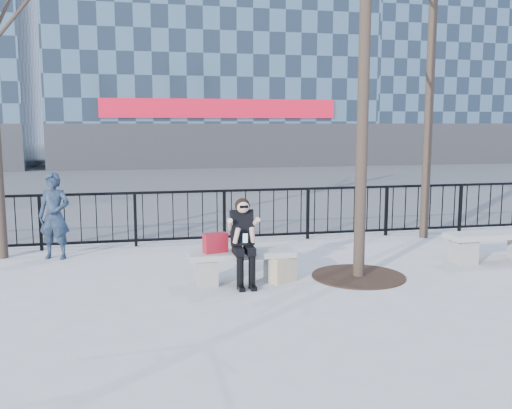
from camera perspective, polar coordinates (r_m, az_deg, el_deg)
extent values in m
plane|color=#9F9F9A|center=(8.99, -1.44, -7.76)|extent=(120.00, 120.00, 0.00)
cube|color=#474747|center=(23.67, -8.16, 2.16)|extent=(60.00, 23.00, 0.01)
cube|color=black|center=(11.68, -4.18, 1.36)|extent=(14.00, 0.05, 0.05)
cube|color=black|center=(11.84, -4.13, -3.26)|extent=(14.00, 0.05, 0.05)
cube|color=#2D2D30|center=(30.82, -3.51, 5.85)|extent=(18.00, 0.08, 2.40)
cube|color=red|center=(30.74, -3.53, 9.57)|extent=(12.60, 0.12, 1.00)
cube|color=slate|center=(42.22, 19.94, 18.03)|extent=(16.00, 10.00, 20.00)
cube|color=#2D2D30|center=(37.35, 23.37, 5.61)|extent=(16.00, 0.08, 2.40)
cylinder|color=black|center=(9.18, 10.82, 16.08)|extent=(0.18, 0.18, 7.50)
cylinder|color=black|center=(12.69, 17.05, 12.51)|extent=(0.18, 0.18, 7.00)
cylinder|color=black|center=(9.41, 10.20, -7.07)|extent=(1.50, 1.50, 0.02)
cube|color=gray|center=(8.85, -4.97, -6.69)|extent=(0.32, 0.38, 0.40)
cube|color=gray|center=(9.05, 2.00, -6.34)|extent=(0.32, 0.38, 0.40)
cube|color=gray|center=(8.87, -1.45, -4.99)|extent=(1.65, 0.46, 0.09)
cube|color=gray|center=(10.74, 20.02, -4.40)|extent=(0.35, 0.41, 0.44)
cube|color=gray|center=(11.02, 22.73, -2.82)|extent=(1.79, 0.50, 0.10)
cube|color=maroon|center=(8.79, -4.09, -3.84)|extent=(0.40, 0.26, 0.30)
cube|color=beige|center=(8.93, 2.79, -6.54)|extent=(0.44, 0.34, 0.40)
imported|color=black|center=(10.95, -19.51, -1.09)|extent=(0.66, 0.53, 1.58)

